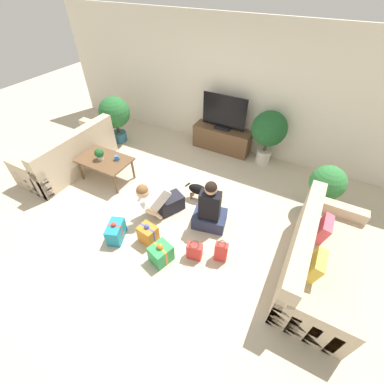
# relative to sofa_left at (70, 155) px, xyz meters

# --- Properties ---
(ground_plane) EXTENTS (16.00, 16.00, 0.00)m
(ground_plane) POSITION_rel_sofa_left_xyz_m (2.42, -0.24, -0.31)
(ground_plane) COLOR beige
(wall_back) EXTENTS (8.40, 0.06, 2.60)m
(wall_back) POSITION_rel_sofa_left_xyz_m (2.42, 2.39, 0.99)
(wall_back) COLOR silver
(wall_back) RESTS_ON ground_plane
(sofa_left) EXTENTS (0.85, 1.92, 0.85)m
(sofa_left) POSITION_rel_sofa_left_xyz_m (0.00, 0.00, 0.00)
(sofa_left) COLOR #C6B293
(sofa_left) RESTS_ON ground_plane
(sofa_right) EXTENTS (0.85, 1.92, 0.85)m
(sofa_right) POSITION_rel_sofa_left_xyz_m (4.84, -0.19, -0.00)
(sofa_right) COLOR #C6B293
(sofa_right) RESTS_ON ground_plane
(coffee_table) EXTENTS (1.00, 0.63, 0.47)m
(coffee_table) POSITION_rel_sofa_left_xyz_m (0.91, 0.07, 0.11)
(coffee_table) COLOR brown
(coffee_table) RESTS_ON ground_plane
(tv_console) EXTENTS (1.28, 0.39, 0.52)m
(tv_console) POSITION_rel_sofa_left_xyz_m (2.45, 2.13, -0.05)
(tv_console) COLOR brown
(tv_console) RESTS_ON ground_plane
(tv) EXTENTS (0.97, 0.20, 0.73)m
(tv) POSITION_rel_sofa_left_xyz_m (2.45, 2.13, 0.54)
(tv) COLOR black
(tv) RESTS_ON tv_console
(potted_plant_corner_right) EXTENTS (0.56, 0.56, 0.90)m
(potted_plant_corner_right) POSITION_rel_sofa_left_xyz_m (4.69, 1.12, 0.27)
(potted_plant_corner_right) COLOR #336B84
(potted_plant_corner_right) RESTS_ON ground_plane
(potted_plant_corner_left) EXTENTS (0.69, 0.69, 1.06)m
(potted_plant_corner_left) POSITION_rel_sofa_left_xyz_m (0.15, 1.31, 0.37)
(potted_plant_corner_left) COLOR #336B84
(potted_plant_corner_left) RESTS_ON ground_plane
(potted_plant_back_right) EXTENTS (0.70, 0.70, 1.15)m
(potted_plant_back_right) POSITION_rel_sofa_left_xyz_m (3.44, 2.08, 0.44)
(potted_plant_back_right) COLOR beige
(potted_plant_back_right) RESTS_ON ground_plane
(person_kneeling) EXTENTS (0.62, 0.80, 0.77)m
(person_kneeling) POSITION_rel_sofa_left_xyz_m (2.35, -0.24, 0.03)
(person_kneeling) COLOR #23232D
(person_kneeling) RESTS_ON ground_plane
(person_sitting) EXTENTS (0.59, 0.55, 0.95)m
(person_sitting) POSITION_rel_sofa_left_xyz_m (3.20, -0.08, 0.04)
(person_sitting) COLOR #283351
(person_sitting) RESTS_ON ground_plane
(dog) EXTENTS (0.58, 0.19, 0.35)m
(dog) POSITION_rel_sofa_left_xyz_m (2.80, 0.40, -0.08)
(dog) COLOR black
(dog) RESTS_ON ground_plane
(gift_box_a) EXTENTS (0.33, 0.41, 0.35)m
(gift_box_a) POSITION_rel_sofa_left_xyz_m (2.04, -1.00, -0.16)
(gift_box_a) COLOR teal
(gift_box_a) RESTS_ON ground_plane
(gift_box_b) EXTENTS (0.29, 0.26, 0.37)m
(gift_box_b) POSITION_rel_sofa_left_xyz_m (2.51, -0.81, -0.15)
(gift_box_b) COLOR orange
(gift_box_b) RESTS_ON ground_plane
(gift_box_c) EXTENTS (0.33, 0.35, 0.36)m
(gift_box_c) POSITION_rel_sofa_left_xyz_m (2.87, -1.01, -0.16)
(gift_box_c) COLOR #2D934C
(gift_box_c) RESTS_ON ground_plane
(gift_bag_a) EXTENTS (0.20, 0.14, 0.37)m
(gift_bag_a) POSITION_rel_sofa_left_xyz_m (3.62, -0.59, -0.13)
(gift_bag_a) COLOR red
(gift_bag_a) RESTS_ON ground_plane
(gift_bag_b) EXTENTS (0.24, 0.17, 0.31)m
(gift_bag_b) POSITION_rel_sofa_left_xyz_m (3.28, -0.74, -0.16)
(gift_bag_b) COLOR red
(gift_bag_b) RESTS_ON ground_plane
(mug) EXTENTS (0.12, 0.08, 0.09)m
(mug) POSITION_rel_sofa_left_xyz_m (1.14, 0.17, 0.21)
(mug) COLOR #386BAD
(mug) RESTS_ON coffee_table
(tabletop_plant) EXTENTS (0.17, 0.17, 0.22)m
(tabletop_plant) POSITION_rel_sofa_left_xyz_m (0.85, 0.04, 0.28)
(tabletop_plant) COLOR beige
(tabletop_plant) RESTS_ON coffee_table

